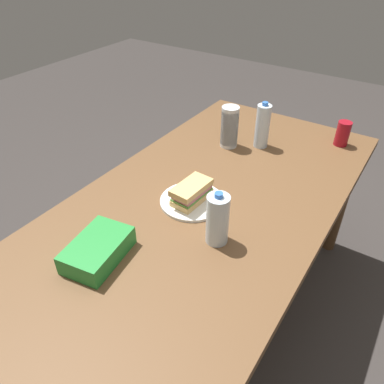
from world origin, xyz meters
The scene contains 9 objects.
ground_plane centered at (0.00, 0.00, 0.00)m, with size 8.00×8.00×0.00m, color #383330.
dining_table centered at (0.00, 0.00, 0.66)m, with size 1.85×0.94×0.74m.
paper_plate centered at (0.05, -0.04, 0.74)m, with size 0.25×0.25×0.01m, color white.
sandwich centered at (0.05, -0.03, 0.79)m, with size 0.19×0.11×0.08m.
soda_can_red centered at (-0.76, 0.32, 0.80)m, with size 0.07×0.07×0.12m, color maroon.
chip_bag centered at (0.47, -0.13, 0.77)m, with size 0.23×0.15×0.07m, color #268C38.
water_bottle_tall centered at (0.18, 0.16, 0.83)m, with size 0.08×0.08×0.20m.
plastic_cup_stack centered at (-0.44, -0.14, 0.84)m, with size 0.08×0.08×0.20m.
water_bottle_spare centered at (-0.52, -0.01, 0.84)m, with size 0.07×0.07×0.23m.
Camera 1 is at (1.03, 0.61, 1.64)m, focal length 34.98 mm.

